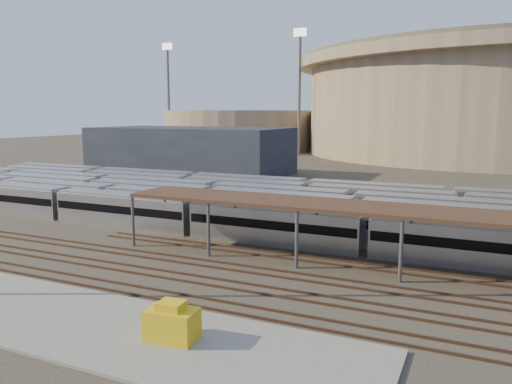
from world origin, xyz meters
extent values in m
plane|color=#383026|center=(0.00, 0.00, 0.00)|extent=(420.00, 420.00, 0.00)
cube|color=gray|center=(-5.00, -15.00, 0.10)|extent=(50.00, 9.00, 0.20)
cube|color=silver|center=(-5.15, 8.00, 1.80)|extent=(112.00, 2.90, 3.60)
cube|color=silver|center=(-1.57, 12.20, 1.80)|extent=(112.00, 2.90, 3.60)
cube|color=silver|center=(-8.02, 16.40, 1.80)|extent=(112.00, 2.90, 3.60)
cube|color=silver|center=(-9.78, 20.60, 1.80)|extent=(112.00, 2.90, 3.60)
cube|color=silver|center=(2.05, 24.80, 1.80)|extent=(112.00, 2.90, 3.60)
cube|color=silver|center=(0.55, 29.00, 1.80)|extent=(112.00, 2.90, 3.60)
cylinder|color=#59595E|center=(-8.00, 1.30, 2.50)|extent=(0.30, 0.30, 5.00)
cylinder|color=#59595E|center=(-8.00, 6.70, 2.50)|extent=(0.30, 0.30, 5.00)
cylinder|color=#59595E|center=(0.57, 1.30, 2.50)|extent=(0.30, 0.30, 5.00)
cylinder|color=#59595E|center=(0.57, 6.70, 2.50)|extent=(0.30, 0.30, 5.00)
cylinder|color=#59595E|center=(9.14, 1.30, 2.50)|extent=(0.30, 0.30, 5.00)
cylinder|color=#59595E|center=(9.14, 6.70, 2.50)|extent=(0.30, 0.30, 5.00)
cylinder|color=#59595E|center=(17.71, 1.30, 2.50)|extent=(0.30, 0.30, 5.00)
cylinder|color=#59595E|center=(17.71, 6.70, 2.50)|extent=(0.30, 0.30, 5.00)
cube|color=#332315|center=(22.00, 4.00, 5.15)|extent=(60.00, 6.00, 0.30)
cube|color=#4C3323|center=(0.00, -1.75, 0.09)|extent=(170.00, 0.12, 0.18)
cube|color=#4C3323|center=(0.00, -0.25, 0.09)|extent=(170.00, 0.12, 0.18)
cube|color=#4C3323|center=(0.00, -5.75, 0.09)|extent=(170.00, 0.12, 0.18)
cube|color=#4C3323|center=(0.00, -4.25, 0.09)|extent=(170.00, 0.12, 0.18)
cube|color=#4C3323|center=(0.00, -9.75, 0.09)|extent=(170.00, 0.12, 0.18)
cube|color=#4C3323|center=(0.00, -8.25, 0.09)|extent=(170.00, 0.12, 0.18)
cylinder|color=gray|center=(25.00, 140.00, 14.00)|extent=(116.00, 116.00, 28.00)
cylinder|color=gray|center=(25.00, 140.00, 29.50)|extent=(124.00, 124.00, 3.00)
cylinder|color=brown|center=(25.00, 140.00, 31.75)|extent=(120.00, 120.00, 1.50)
cylinder|color=gray|center=(-60.00, 130.00, 7.00)|extent=(56.00, 56.00, 14.00)
cube|color=#1E232D|center=(-35.00, 55.00, 5.00)|extent=(42.00, 20.00, 10.00)
cylinder|color=#59595E|center=(-30.00, 110.00, 18.00)|extent=(1.00, 1.00, 36.00)
cube|color=#FFF2CC|center=(-30.00, 110.00, 37.20)|extent=(4.00, 0.60, 2.40)
cylinder|color=#59595E|center=(-85.00, 120.00, 18.00)|extent=(1.00, 1.00, 36.00)
cube|color=#FFF2CC|center=(-85.00, 120.00, 37.20)|extent=(4.00, 0.60, 2.40)
cylinder|color=#59595E|center=(-10.00, 160.00, 18.00)|extent=(1.00, 1.00, 36.00)
cube|color=#FFF2CC|center=(-10.00, 160.00, 37.20)|extent=(4.00, 0.60, 2.40)
cube|color=gold|center=(7.51, -14.86, 1.11)|extent=(3.05, 2.06, 1.81)
camera|label=1|loc=(23.13, -37.29, 13.01)|focal=35.00mm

